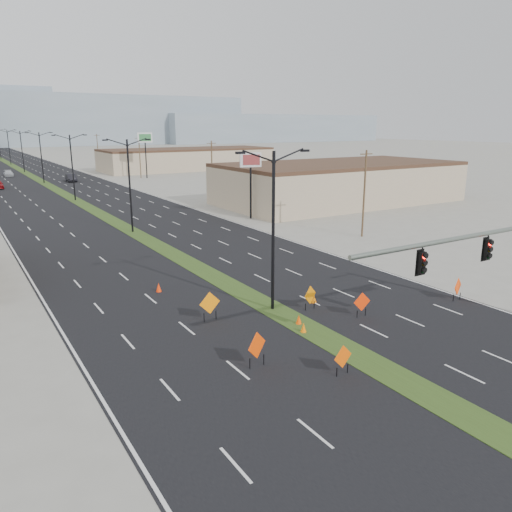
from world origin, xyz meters
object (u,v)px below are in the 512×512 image
construction_sign_1 (343,358)px  construction_sign_4 (362,303)px  car_mid (71,178)px  streetlight_3 (41,156)px  pole_sign_east_near (251,165)px  car_far (8,173)px  construction_sign_5 (458,287)px  streetlight_1 (130,183)px  cone_3 (159,287)px  construction_sign_2 (210,304)px  streetlight_2 (72,165)px  streetlight_4 (22,150)px  streetlight_5 (9,146)px  construction_sign_3 (310,296)px  cone_0 (299,320)px  pole_sign_east_far (145,141)px  signal_mast (507,253)px  construction_sign_0 (257,346)px  streetlight_0 (273,227)px  cone_1 (303,328)px  cone_2 (314,298)px

construction_sign_1 → construction_sign_4: 7.79m
car_mid → construction_sign_1: car_mid is taller
streetlight_3 → pole_sign_east_near: (15.41, -55.76, 1.20)m
streetlight_3 → car_far: (-4.54, 18.69, -4.75)m
streetlight_3 → construction_sign_5: bearing=-82.6°
streetlight_1 → streetlight_3: bearing=90.0°
cone_3 → construction_sign_2: bearing=-84.2°
streetlight_2 → construction_sign_5: (11.50, -61.15, -4.48)m
construction_sign_2 → construction_sign_1: bearing=-78.8°
streetlight_2 → streetlight_4: (0.00, 56.00, 0.00)m
construction_sign_1 → cone_3: construction_sign_1 is taller
construction_sign_1 → car_far: bearing=85.2°
streetlight_5 → streetlight_3: bearing=-90.0°
construction_sign_3 → construction_sign_4: (1.95, -2.65, -0.01)m
car_mid → cone_0: bearing=-90.3°
car_far → construction_sign_2: size_ratio=2.49×
streetlight_2 → pole_sign_east_far: size_ratio=1.02×
signal_mast → streetlight_4: bearing=94.0°
car_mid → construction_sign_3: (-3.29, -85.05, 0.14)m
streetlight_2 → car_far: bearing=95.6°
construction_sign_2 → construction_sign_0: bearing=-98.8°
streetlight_4 → construction_sign_0: bearing=-92.4°
construction_sign_0 → construction_sign_2: 6.57m
car_mid → streetlight_0: bearing=-90.4°
streetlight_1 → construction_sign_4: size_ratio=6.34×
streetlight_5 → car_far: size_ratio=2.19×
streetlight_4 → cone_1: bearing=-90.3°
streetlight_0 → cone_2: (3.00, -0.43, -5.08)m
streetlight_5 → cone_1: 144.14m
signal_mast → streetlight_1: bearing=102.7°
signal_mast → construction_sign_4: size_ratio=10.32×
streetlight_0 → car_far: 102.91m
streetlight_1 → cone_0: size_ratio=16.04×
signal_mast → construction_sign_5: bearing=58.7°
pole_sign_east_near → streetlight_1: bearing=-162.9°
signal_mast → construction_sign_3: signal_mast is taller
pole_sign_east_far → car_mid: bearing=-174.5°
construction_sign_1 → cone_2: size_ratio=2.26×
streetlight_4 → construction_sign_2: size_ratio=5.45×
streetlight_5 → construction_sign_1: 149.08m
streetlight_0 → cone_1: size_ratio=16.94×
construction_sign_2 → cone_3: 6.84m
car_far → construction_sign_0: 108.87m
cone_1 → cone_3: 12.01m
cone_3 → cone_0: bearing=-64.0°
signal_mast → streetlight_0: bearing=130.5°
construction_sign_5 → pole_sign_east_near: 34.10m
streetlight_0 → pole_sign_east_near: streetlight_0 is taller
streetlight_0 → cone_3: bearing=124.9°
streetlight_2 → cone_0: (-0.07, -58.92, -5.11)m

